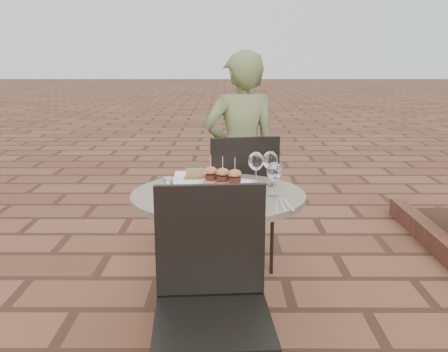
{
  "coord_description": "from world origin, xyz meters",
  "views": [
    {
      "loc": [
        0.03,
        -2.6,
        1.42
      ],
      "look_at": [
        0.02,
        -0.12,
        0.82
      ],
      "focal_mm": 40.0,
      "sensor_mm": 36.0,
      "label": 1
    }
  ],
  "objects_px": {
    "plate_salmon": "(195,177)",
    "plate_sliders": "(223,182)",
    "chair_near": "(212,286)",
    "diner": "(241,156)",
    "cafe_table": "(218,238)",
    "plate_tuna": "(222,205)",
    "chair_far": "(241,192)"
  },
  "relations": [
    {
      "from": "plate_sliders",
      "to": "plate_tuna",
      "type": "bearing_deg",
      "value": -90.09
    },
    {
      "from": "plate_sliders",
      "to": "plate_salmon",
      "type": "bearing_deg",
      "value": 130.41
    },
    {
      "from": "cafe_table",
      "to": "chair_near",
      "type": "height_order",
      "value": "chair_near"
    },
    {
      "from": "chair_near",
      "to": "diner",
      "type": "height_order",
      "value": "diner"
    },
    {
      "from": "chair_far",
      "to": "diner",
      "type": "distance_m",
      "value": 0.36
    },
    {
      "from": "diner",
      "to": "plate_salmon",
      "type": "height_order",
      "value": "diner"
    },
    {
      "from": "chair_near",
      "to": "plate_sliders",
      "type": "distance_m",
      "value": 0.82
    },
    {
      "from": "chair_near",
      "to": "plate_tuna",
      "type": "bearing_deg",
      "value": 80.91
    },
    {
      "from": "cafe_table",
      "to": "chair_far",
      "type": "xyz_separation_m",
      "value": [
        0.14,
        0.67,
        0.07
      ]
    },
    {
      "from": "chair_near",
      "to": "diner",
      "type": "distance_m",
      "value": 1.7
    },
    {
      "from": "chair_far",
      "to": "diner",
      "type": "bearing_deg",
      "value": -103.68
    },
    {
      "from": "chair_far",
      "to": "plate_sliders",
      "type": "distance_m",
      "value": 0.64
    },
    {
      "from": "chair_near",
      "to": "plate_tuna",
      "type": "xyz_separation_m",
      "value": [
        0.04,
        0.44,
        0.2
      ]
    },
    {
      "from": "chair_near",
      "to": "plate_tuna",
      "type": "height_order",
      "value": "chair_near"
    },
    {
      "from": "chair_near",
      "to": "plate_salmon",
      "type": "xyz_separation_m",
      "value": [
        -0.12,
        0.97,
        0.2
      ]
    },
    {
      "from": "plate_salmon",
      "to": "plate_sliders",
      "type": "height_order",
      "value": "plate_sliders"
    },
    {
      "from": "chair_far",
      "to": "plate_salmon",
      "type": "xyz_separation_m",
      "value": [
        -0.27,
        -0.41,
        0.2
      ]
    },
    {
      "from": "chair_near",
      "to": "plate_salmon",
      "type": "relative_size",
      "value": 3.73
    },
    {
      "from": "plate_salmon",
      "to": "chair_far",
      "type": "bearing_deg",
      "value": 56.21
    },
    {
      "from": "plate_sliders",
      "to": "chair_far",
      "type": "bearing_deg",
      "value": 78.89
    },
    {
      "from": "cafe_table",
      "to": "chair_far",
      "type": "bearing_deg",
      "value": 78.37
    },
    {
      "from": "diner",
      "to": "plate_sliders",
      "type": "xyz_separation_m",
      "value": [
        -0.12,
        -0.9,
        0.04
      ]
    },
    {
      "from": "plate_sliders",
      "to": "plate_tuna",
      "type": "xyz_separation_m",
      "value": [
        -0.0,
        -0.34,
        -0.02
      ]
    },
    {
      "from": "plate_salmon",
      "to": "plate_tuna",
      "type": "height_order",
      "value": "plate_salmon"
    },
    {
      "from": "chair_far",
      "to": "plate_sliders",
      "type": "height_order",
      "value": "chair_far"
    },
    {
      "from": "cafe_table",
      "to": "plate_sliders",
      "type": "bearing_deg",
      "value": 74.67
    },
    {
      "from": "cafe_table",
      "to": "plate_sliders",
      "type": "relative_size",
      "value": 2.47
    },
    {
      "from": "chair_far",
      "to": "chair_near",
      "type": "height_order",
      "value": "same"
    },
    {
      "from": "plate_tuna",
      "to": "chair_near",
      "type": "bearing_deg",
      "value": -94.86
    },
    {
      "from": "chair_far",
      "to": "diner",
      "type": "xyz_separation_m",
      "value": [
        0.01,
        0.31,
        0.18
      ]
    },
    {
      "from": "plate_salmon",
      "to": "plate_tuna",
      "type": "bearing_deg",
      "value": -73.54
    },
    {
      "from": "chair_near",
      "to": "diner",
      "type": "xyz_separation_m",
      "value": [
        0.16,
        1.69,
        0.18
      ]
    }
  ]
}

